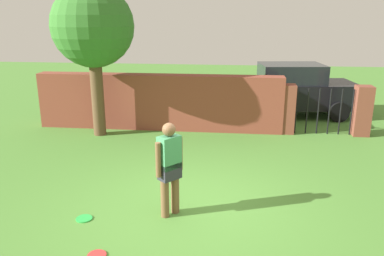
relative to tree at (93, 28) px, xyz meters
The scene contains 8 objects.
ground_plane 5.85m from the tree, 52.68° to the right, with size 40.00×40.00×0.00m, color #4C8433.
brick_wall 2.75m from the tree, 26.10° to the left, with size 7.15×0.50×1.61m, color brown.
tree is the anchor object (origin of this frame).
person 5.47m from the tree, 57.38° to the right, with size 0.40×0.42×1.62m.
fence_gate 6.70m from the tree, ahead, with size 2.50×0.44×1.40m.
car 6.59m from the tree, 26.78° to the left, with size 4.37×2.31×1.72m.
frisbee_red 6.57m from the tree, 71.18° to the right, with size 0.27×0.27×0.02m, color red.
frisbee_green 5.61m from the tree, 73.86° to the right, with size 0.27×0.27×0.02m, color green.
Camera 1 is at (0.70, -6.08, 3.29)m, focal length 36.11 mm.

